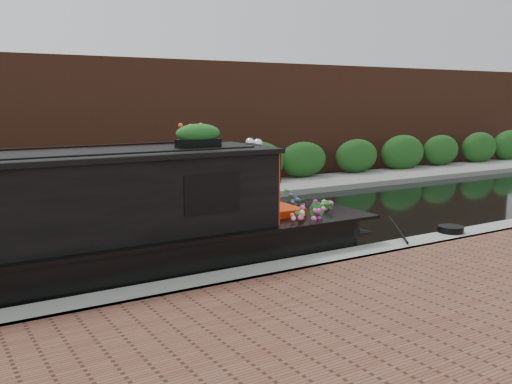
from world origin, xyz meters
TOP-DOWN VIEW (x-y plane):
  - ground at (0.00, 0.00)m, footprint 80.00×80.00m
  - near_bank_coping at (0.00, -3.30)m, footprint 40.00×0.60m
  - near_bank_pavers at (0.00, -7.00)m, footprint 40.00×7.00m
  - far_bank_path at (0.00, 4.20)m, footprint 40.00×2.40m
  - far_hedge at (0.00, 5.10)m, footprint 40.00×1.10m
  - far_brick_wall at (0.00, 7.20)m, footprint 40.00×1.00m
  - narrowboat at (-3.59, -1.97)m, footprint 10.94×2.00m
  - rope_fender at (2.28, -1.97)m, footprint 0.33×0.36m
  - coiled_mooring_rope at (3.82, -3.15)m, footprint 0.48×0.48m

SIDE VIEW (x-z plane):
  - ground at x=0.00m, z-range 0.00..0.00m
  - near_bank_coping at x=0.00m, z-range -0.25..0.25m
  - near_bank_pavers at x=0.00m, z-range -0.25..0.25m
  - far_bank_path at x=0.00m, z-range -0.17..0.17m
  - far_hedge at x=0.00m, z-range -1.40..1.40m
  - far_brick_wall at x=0.00m, z-range -4.00..4.00m
  - rope_fender at x=2.28m, z-range 0.00..0.33m
  - coiled_mooring_rope at x=3.82m, z-range 0.25..0.37m
  - narrowboat at x=-3.59m, z-range -0.52..2.05m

